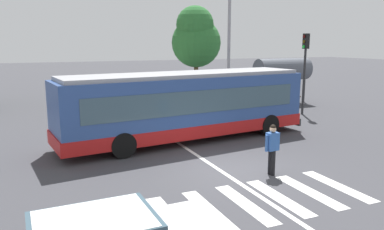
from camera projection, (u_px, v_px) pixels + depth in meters
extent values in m
plane|color=#3D3D42|center=(233.00, 170.00, 13.16)|extent=(160.00, 160.00, 0.00)
cylinder|color=black|center=(239.00, 117.00, 20.03)|extent=(1.03, 0.41, 1.00)
cylinder|color=black|center=(269.00, 125.00, 18.03)|extent=(1.03, 0.41, 1.00)
cylinder|color=black|center=(105.00, 133.00, 16.44)|extent=(1.03, 0.41, 1.00)
cylinder|color=black|center=(123.00, 145.00, 14.45)|extent=(1.03, 0.41, 1.00)
cube|color=#2D4C8E|center=(186.00, 105.00, 16.91)|extent=(11.61, 3.82, 2.55)
cube|color=red|center=(186.00, 127.00, 17.10)|extent=(11.72, 3.86, 0.55)
cube|color=#3D5666|center=(186.00, 98.00, 16.85)|extent=(10.25, 3.72, 0.96)
cube|color=#3D5666|center=(282.00, 92.00, 19.67)|extent=(0.29, 2.23, 1.63)
cube|color=black|center=(283.00, 75.00, 19.51)|extent=(0.28, 1.93, 0.28)
cube|color=#99999E|center=(186.00, 74.00, 16.66)|extent=(11.13, 3.57, 0.16)
cube|color=#28282B|center=(282.00, 118.00, 19.99)|extent=(0.41, 2.55, 0.36)
cylinder|color=black|center=(270.00, 162.00, 12.68)|extent=(0.16, 0.16, 0.85)
cylinder|color=black|center=(273.00, 163.00, 12.58)|extent=(0.16, 0.16, 0.85)
cube|color=#2D569E|center=(272.00, 141.00, 12.49)|extent=(0.42, 0.30, 0.60)
cylinder|color=#2D569E|center=(267.00, 143.00, 12.38)|extent=(0.10, 0.10, 0.55)
cylinder|color=#2D569E|center=(278.00, 141.00, 12.61)|extent=(0.10, 0.10, 0.55)
sphere|color=tan|center=(273.00, 129.00, 12.41)|extent=(0.22, 0.22, 0.22)
sphere|color=black|center=(273.00, 127.00, 12.40)|extent=(0.19, 0.19, 0.19)
cube|color=#3D5666|center=(94.00, 230.00, 6.63)|extent=(2.20, 1.66, 0.44)
cube|color=white|center=(94.00, 221.00, 6.60)|extent=(2.02, 1.58, 0.09)
cylinder|color=black|center=(83.00, 99.00, 27.73)|extent=(0.21, 0.64, 0.64)
cylinder|color=black|center=(106.00, 97.00, 28.41)|extent=(0.21, 0.64, 0.64)
cylinder|color=black|center=(89.00, 104.00, 25.24)|extent=(0.21, 0.64, 0.64)
cylinder|color=black|center=(114.00, 102.00, 25.92)|extent=(0.21, 0.64, 0.64)
cube|color=#AD1E1E|center=(98.00, 96.00, 26.77)|extent=(1.91, 4.54, 0.52)
cube|color=#3D5666|center=(98.00, 89.00, 26.60)|extent=(1.64, 2.19, 0.44)
cube|color=#AD1E1E|center=(98.00, 87.00, 26.56)|extent=(1.57, 2.01, 0.09)
cylinder|color=black|center=(116.00, 97.00, 28.50)|extent=(0.25, 0.65, 0.64)
cylinder|color=black|center=(137.00, 96.00, 29.29)|extent=(0.25, 0.65, 0.64)
cylinder|color=black|center=(128.00, 102.00, 26.10)|extent=(0.25, 0.65, 0.64)
cylinder|color=black|center=(151.00, 100.00, 26.88)|extent=(0.25, 0.65, 0.64)
cube|color=#C6B793|center=(133.00, 94.00, 27.63)|extent=(2.20, 4.64, 0.52)
cube|color=#3D5666|center=(133.00, 88.00, 27.46)|extent=(1.78, 2.29, 0.44)
cube|color=#C6B793|center=(133.00, 85.00, 27.43)|extent=(1.69, 2.10, 0.09)
cylinder|color=black|center=(152.00, 95.00, 29.47)|extent=(0.21, 0.64, 0.64)
cylinder|color=black|center=(172.00, 94.00, 30.15)|extent=(0.21, 0.64, 0.64)
cylinder|color=black|center=(165.00, 100.00, 26.98)|extent=(0.21, 0.64, 0.64)
cylinder|color=black|center=(186.00, 99.00, 27.66)|extent=(0.21, 0.64, 0.64)
cube|color=white|center=(169.00, 93.00, 28.50)|extent=(1.89, 4.53, 0.52)
cube|color=#3D5666|center=(169.00, 87.00, 28.33)|extent=(1.64, 2.19, 0.44)
cube|color=white|center=(169.00, 84.00, 28.30)|extent=(1.56, 2.01, 0.09)
cylinder|color=#28282B|center=(304.00, 82.00, 23.06)|extent=(0.14, 0.14, 3.99)
cube|color=black|center=(306.00, 41.00, 22.60)|extent=(0.28, 0.32, 0.90)
cylinder|color=#410907|center=(304.00, 37.00, 22.48)|extent=(0.04, 0.20, 0.20)
cylinder|color=#463707|center=(304.00, 42.00, 22.54)|extent=(0.04, 0.20, 0.20)
cylinder|color=green|center=(303.00, 47.00, 22.60)|extent=(0.04, 0.20, 0.20)
cylinder|color=#28282B|center=(258.00, 89.00, 26.40)|extent=(0.12, 0.12, 2.30)
cylinder|color=#28282B|center=(304.00, 87.00, 27.98)|extent=(0.12, 0.12, 2.30)
cube|color=slate|center=(276.00, 85.00, 27.80)|extent=(3.87, 0.04, 1.93)
cylinder|color=#515660|center=(283.00, 69.00, 26.94)|extent=(4.11, 1.54, 1.54)
cube|color=#4C3823|center=(281.00, 98.00, 27.32)|extent=(3.22, 0.36, 0.08)
cylinder|color=#939399|center=(229.00, 33.00, 24.46)|extent=(0.20, 0.20, 9.97)
cylinder|color=brown|center=(196.00, 77.00, 31.86)|extent=(0.36, 0.36, 2.92)
sphere|color=#2D7033|center=(196.00, 43.00, 31.32)|extent=(4.07, 4.07, 4.07)
sphere|color=#2D7033|center=(195.00, 25.00, 30.61)|extent=(3.05, 3.05, 3.05)
cube|color=silver|center=(170.00, 218.00, 9.53)|extent=(0.45, 2.79, 0.01)
cube|color=silver|center=(209.00, 211.00, 9.97)|extent=(0.45, 2.79, 0.01)
cube|color=silver|center=(245.00, 204.00, 10.40)|extent=(0.45, 2.79, 0.01)
cube|color=silver|center=(278.00, 197.00, 10.83)|extent=(0.45, 2.79, 0.01)
cube|color=silver|center=(309.00, 191.00, 11.27)|extent=(0.45, 2.79, 0.01)
cube|color=silver|center=(338.00, 186.00, 11.70)|extent=(0.45, 2.79, 0.01)
cube|color=silver|center=(198.00, 156.00, 14.79)|extent=(0.16, 24.00, 0.01)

